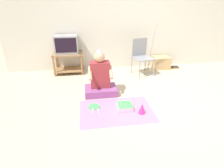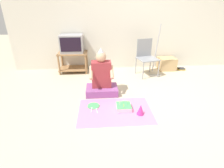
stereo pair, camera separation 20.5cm
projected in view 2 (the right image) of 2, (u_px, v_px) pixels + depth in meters
ground_plane at (156, 106)px, 3.07m from camera, size 16.00×16.00×0.00m
wall_back at (136, 19)px, 4.41m from camera, size 6.40×0.06×2.55m
tv_stand at (73, 60)px, 4.47m from camera, size 0.72×0.46×0.52m
tv at (72, 44)px, 4.30m from camera, size 0.55×0.39×0.43m
folding_chair at (146, 55)px, 4.23m from camera, size 0.54×0.53×0.87m
cardboard_box_stack at (167, 64)px, 4.70m from camera, size 0.43×0.39×0.32m
dust_mop at (156, 61)px, 4.24m from camera, size 0.28×0.33×1.24m
book_pile at (181, 69)px, 4.71m from camera, size 0.18×0.13×0.06m
person_seated at (102, 79)px, 3.39m from camera, size 0.62×0.42×0.91m
party_cloth at (115, 111)px, 2.93m from camera, size 1.22×0.83×0.01m
birthday_cake at (124, 107)px, 2.96m from camera, size 0.25×0.25×0.15m
party_hat_blue at (141, 109)px, 2.80m from camera, size 0.12×0.12×0.17m
paper_plate at (93, 106)px, 3.06m from camera, size 0.21×0.21×0.01m
plastic_spoon_near at (92, 109)px, 2.97m from camera, size 0.04×0.15×0.01m
plastic_spoon_far at (97, 109)px, 2.95m from camera, size 0.04×0.15×0.01m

